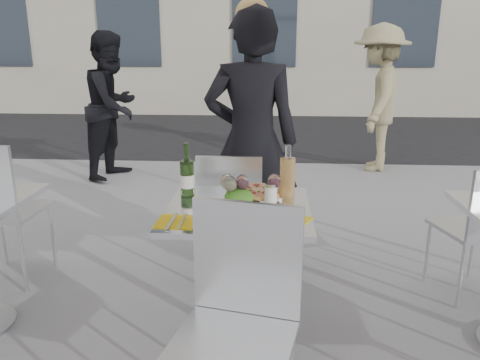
# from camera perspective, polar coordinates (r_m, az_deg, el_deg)

# --- Properties ---
(ground) EXTENTS (80.00, 80.00, 0.00)m
(ground) POSITION_cam_1_polar(r_m,az_deg,el_deg) (2.70, -0.21, -18.56)
(ground) COLOR slate
(street_asphalt) EXTENTS (24.00, 5.00, 0.00)m
(street_asphalt) POSITION_cam_1_polar(r_m,az_deg,el_deg) (8.85, 2.64, 6.01)
(street_asphalt) COLOR black
(street_asphalt) RESTS_ON ground
(main_table) EXTENTS (0.72, 0.72, 0.75)m
(main_table) POSITION_cam_1_polar(r_m,az_deg,el_deg) (2.43, -0.23, -8.04)
(main_table) COLOR #B7BABF
(main_table) RESTS_ON ground
(chair_far) EXTENTS (0.41, 0.42, 0.89)m
(chair_far) POSITION_cam_1_polar(r_m,az_deg,el_deg) (3.02, -1.17, -3.37)
(chair_far) COLOR silver
(chair_far) RESTS_ON ground
(chair_near) EXTENTS (0.52, 0.53, 0.96)m
(chair_near) POSITION_cam_1_polar(r_m,az_deg,el_deg) (1.83, -0.17, -15.55)
(chair_near) COLOR silver
(chair_near) RESTS_ON ground
(woman_diner) EXTENTS (0.65, 0.43, 1.79)m
(woman_diner) POSITION_cam_1_polar(r_m,az_deg,el_deg) (3.23, 1.39, 4.61)
(woman_diner) COLOR black
(woman_diner) RESTS_ON ground
(pedestrian_a) EXTENTS (0.83, 0.96, 1.70)m
(pedestrian_a) POSITION_cam_1_polar(r_m,az_deg,el_deg) (5.78, -15.21, 8.69)
(pedestrian_a) COLOR black
(pedestrian_a) RESTS_ON ground
(pedestrian_b) EXTENTS (0.95, 1.30, 1.80)m
(pedestrian_b) POSITION_cam_1_polar(r_m,az_deg,el_deg) (6.16, 16.48, 9.48)
(pedestrian_b) COLOR #8F855C
(pedestrian_b) RESTS_ON ground
(pizza_near) EXTENTS (0.31, 0.31, 0.02)m
(pizza_near) POSITION_cam_1_polar(r_m,az_deg,el_deg) (2.18, -0.50, -4.67)
(pizza_near) COLOR #DEA956
(pizza_near) RESTS_ON main_table
(pizza_far) EXTENTS (0.31, 0.31, 0.03)m
(pizza_far) POSITION_cam_1_polar(r_m,az_deg,el_deg) (2.54, 2.19, -1.50)
(pizza_far) COLOR white
(pizza_far) RESTS_ON main_table
(salad_plate) EXTENTS (0.22, 0.22, 0.09)m
(salad_plate) POSITION_cam_1_polar(r_m,az_deg,el_deg) (2.37, -0.11, -2.30)
(salad_plate) COLOR white
(salad_plate) RESTS_ON main_table
(wine_bottle) EXTENTS (0.07, 0.08, 0.29)m
(wine_bottle) POSITION_cam_1_polar(r_m,az_deg,el_deg) (2.49, -6.46, 0.41)
(wine_bottle) COLOR #325821
(wine_bottle) RESTS_ON main_table
(carafe) EXTENTS (0.08, 0.08, 0.29)m
(carafe) POSITION_cam_1_polar(r_m,az_deg,el_deg) (2.47, 5.79, 0.35)
(carafe) COLOR #E7B462
(carafe) RESTS_ON main_table
(sugar_shaker) EXTENTS (0.06, 0.06, 0.11)m
(sugar_shaker) POSITION_cam_1_polar(r_m,az_deg,el_deg) (2.40, 3.77, -1.66)
(sugar_shaker) COLOR white
(sugar_shaker) RESTS_ON main_table
(wineglass_white_a) EXTENTS (0.07, 0.07, 0.16)m
(wineglass_white_a) POSITION_cam_1_polar(r_m,az_deg,el_deg) (2.34, -1.20, -0.65)
(wineglass_white_a) COLOR white
(wineglass_white_a) RESTS_ON main_table
(wineglass_white_b) EXTENTS (0.07, 0.07, 0.16)m
(wineglass_white_b) POSITION_cam_1_polar(r_m,az_deg,el_deg) (2.39, -1.61, -0.30)
(wineglass_white_b) COLOR white
(wineglass_white_b) RESTS_ON main_table
(wineglass_red_a) EXTENTS (0.07, 0.07, 0.16)m
(wineglass_red_a) POSITION_cam_1_polar(r_m,az_deg,el_deg) (2.37, 0.26, -0.46)
(wineglass_red_a) COLOR white
(wineglass_red_a) RESTS_ON main_table
(wineglass_red_b) EXTENTS (0.07, 0.07, 0.16)m
(wineglass_red_b) POSITION_cam_1_polar(r_m,az_deg,el_deg) (2.39, 4.20, -0.31)
(wineglass_red_b) COLOR white
(wineglass_red_b) RESTS_ON main_table
(napkin_left) EXTENTS (0.19, 0.20, 0.01)m
(napkin_left) POSITION_cam_1_polar(r_m,az_deg,el_deg) (2.18, -7.76, -5.01)
(napkin_left) COLOR yellow
(napkin_left) RESTS_ON main_table
(napkin_right) EXTENTS (0.24, 0.24, 0.01)m
(napkin_right) POSITION_cam_1_polar(r_m,az_deg,el_deg) (2.19, 5.86, -4.85)
(napkin_right) COLOR yellow
(napkin_right) RESTS_ON main_table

